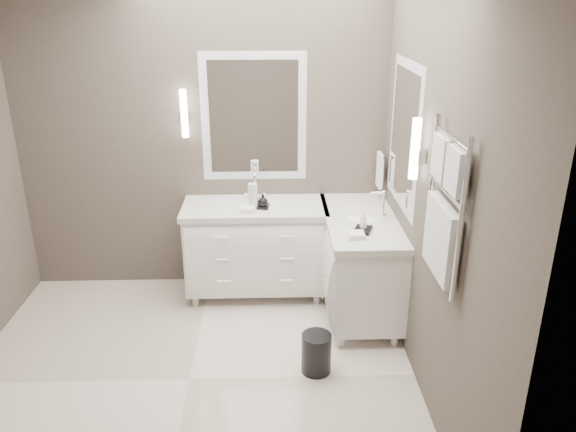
{
  "coord_description": "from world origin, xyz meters",
  "views": [
    {
      "loc": [
        0.59,
        -3.28,
        2.53
      ],
      "look_at": [
        0.72,
        0.7,
        0.95
      ],
      "focal_mm": 35.0,
      "sensor_mm": 36.0,
      "label": 1
    }
  ],
  "objects_px": {
    "vanity_right": "(360,259)",
    "towel_ladder": "(443,214)",
    "waste_bin": "(316,353)",
    "vanity_back": "(256,244)"
  },
  "relations": [
    {
      "from": "vanity_right",
      "to": "towel_ladder",
      "type": "relative_size",
      "value": 1.38
    },
    {
      "from": "towel_ladder",
      "to": "vanity_right",
      "type": "bearing_deg",
      "value": 99.84
    },
    {
      "from": "waste_bin",
      "to": "vanity_back",
      "type": "bearing_deg",
      "value": 111.27
    },
    {
      "from": "vanity_right",
      "to": "towel_ladder",
      "type": "distance_m",
      "value": 1.6
    },
    {
      "from": "vanity_right",
      "to": "towel_ladder",
      "type": "bearing_deg",
      "value": -80.16
    },
    {
      "from": "towel_ladder",
      "to": "waste_bin",
      "type": "relative_size",
      "value": 3.01
    },
    {
      "from": "vanity_right",
      "to": "waste_bin",
      "type": "height_order",
      "value": "vanity_right"
    },
    {
      "from": "waste_bin",
      "to": "vanity_right",
      "type": "bearing_deg",
      "value": 62.92
    },
    {
      "from": "vanity_right",
      "to": "waste_bin",
      "type": "distance_m",
      "value": 0.99
    },
    {
      "from": "vanity_back",
      "to": "waste_bin",
      "type": "xyz_separation_m",
      "value": [
        0.45,
        -1.16,
        -0.34
      ]
    }
  ]
}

